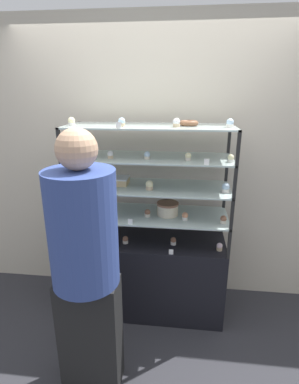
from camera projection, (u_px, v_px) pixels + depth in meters
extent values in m
plane|color=#2D2D33|center=(150.00, 307.00, 2.87)|extent=(20.00, 20.00, 0.00)
cube|color=beige|center=(154.00, 165.00, 2.82)|extent=(8.00, 0.05, 2.60)
cube|color=black|center=(150.00, 275.00, 2.75)|extent=(1.32, 0.49, 0.71)
cube|color=black|center=(86.00, 214.00, 2.89)|extent=(0.02, 0.02, 0.25)
cube|color=black|center=(222.00, 220.00, 2.75)|extent=(0.02, 0.02, 0.25)
cube|color=black|center=(68.00, 235.00, 2.45)|extent=(0.02, 0.02, 0.25)
cube|color=black|center=(229.00, 244.00, 2.31)|extent=(0.02, 0.02, 0.25)
cube|color=#B2C6C1|center=(150.00, 215.00, 2.56)|extent=(1.32, 0.49, 0.01)
cube|color=black|center=(84.00, 189.00, 2.81)|extent=(0.02, 0.02, 0.25)
cube|color=black|center=(224.00, 194.00, 2.67)|extent=(0.02, 0.02, 0.25)
cube|color=black|center=(65.00, 207.00, 2.37)|extent=(0.02, 0.02, 0.25)
cube|color=black|center=(232.00, 215.00, 2.23)|extent=(0.02, 0.02, 0.25)
cube|color=#B2C6C1|center=(150.00, 187.00, 2.48)|extent=(1.32, 0.49, 0.01)
cube|color=black|center=(82.00, 163.00, 2.73)|extent=(0.02, 0.02, 0.25)
cube|color=black|center=(227.00, 167.00, 2.59)|extent=(0.02, 0.02, 0.25)
cube|color=black|center=(62.00, 177.00, 2.30)|extent=(0.02, 0.02, 0.25)
cube|color=black|center=(235.00, 183.00, 2.15)|extent=(0.02, 0.02, 0.25)
cube|color=#B2C6C1|center=(150.00, 158.00, 2.40)|extent=(1.32, 0.49, 0.01)
cube|color=black|center=(80.00, 136.00, 2.65)|extent=(0.02, 0.02, 0.25)
cube|color=black|center=(229.00, 138.00, 2.51)|extent=(0.02, 0.02, 0.25)
cube|color=black|center=(59.00, 145.00, 2.22)|extent=(0.02, 0.02, 0.25)
cube|color=black|center=(238.00, 148.00, 2.07)|extent=(0.02, 0.02, 0.25)
cube|color=#B2C6C1|center=(150.00, 126.00, 2.33)|extent=(1.32, 0.49, 0.01)
cylinder|color=beige|center=(168.00, 210.00, 2.53)|extent=(0.18, 0.18, 0.09)
cylinder|color=#8C5B42|center=(168.00, 204.00, 2.51)|extent=(0.18, 0.18, 0.02)
cube|color=#DBBC84|center=(114.00, 181.00, 2.54)|extent=(0.24, 0.16, 0.05)
cube|color=white|center=(114.00, 178.00, 2.53)|extent=(0.25, 0.17, 0.01)
cylinder|color=white|center=(79.00, 240.00, 2.60)|extent=(0.05, 0.05, 0.03)
sphere|color=silver|center=(78.00, 238.00, 2.59)|extent=(0.05, 0.05, 0.05)
cylinder|color=beige|center=(125.00, 242.00, 2.58)|extent=(0.05, 0.05, 0.03)
sphere|color=#8C5B42|center=(125.00, 239.00, 2.57)|extent=(0.05, 0.05, 0.05)
cylinder|color=white|center=(173.00, 243.00, 2.56)|extent=(0.05, 0.05, 0.03)
sphere|color=#8C5B42|center=(173.00, 240.00, 2.55)|extent=(0.05, 0.05, 0.05)
cylinder|color=#CCB28C|center=(219.00, 249.00, 2.47)|extent=(0.05, 0.05, 0.03)
sphere|color=silver|center=(220.00, 246.00, 2.46)|extent=(0.05, 0.05, 0.05)
cube|color=white|center=(171.00, 252.00, 2.40)|extent=(0.04, 0.00, 0.04)
cylinder|color=white|center=(75.00, 215.00, 2.51)|extent=(0.05, 0.05, 0.03)
sphere|color=silver|center=(75.00, 212.00, 2.50)|extent=(0.05, 0.05, 0.05)
cylinder|color=beige|center=(113.00, 216.00, 2.48)|extent=(0.05, 0.05, 0.03)
sphere|color=#8C5B42|center=(113.00, 213.00, 2.47)|extent=(0.05, 0.05, 0.05)
cylinder|color=beige|center=(148.00, 215.00, 2.50)|extent=(0.05, 0.05, 0.03)
sphere|color=#8C5B42|center=(147.00, 212.00, 2.49)|extent=(0.05, 0.05, 0.05)
cylinder|color=white|center=(185.00, 218.00, 2.44)|extent=(0.05, 0.05, 0.03)
sphere|color=#E5996B|center=(185.00, 215.00, 2.43)|extent=(0.05, 0.05, 0.05)
cylinder|color=beige|center=(223.00, 222.00, 2.38)|extent=(0.05, 0.05, 0.03)
sphere|color=#8C5B42|center=(223.00, 219.00, 2.37)|extent=(0.05, 0.05, 0.05)
cube|color=white|center=(130.00, 222.00, 2.36)|extent=(0.04, 0.00, 0.04)
cylinder|color=#CCB28C|center=(73.00, 186.00, 2.43)|extent=(0.06, 0.06, 0.03)
sphere|color=silver|center=(73.00, 183.00, 2.42)|extent=(0.06, 0.06, 0.06)
cylinder|color=#CCB28C|center=(149.00, 188.00, 2.39)|extent=(0.06, 0.06, 0.03)
sphere|color=#F4EAB2|center=(149.00, 184.00, 2.38)|extent=(0.06, 0.06, 0.06)
cylinder|color=white|center=(225.00, 190.00, 2.33)|extent=(0.06, 0.06, 0.03)
sphere|color=silver|center=(226.00, 187.00, 2.32)|extent=(0.06, 0.06, 0.06)
cube|color=white|center=(85.00, 190.00, 2.32)|extent=(0.04, 0.00, 0.04)
cylinder|color=#CCB28C|center=(72.00, 157.00, 2.35)|extent=(0.04, 0.04, 0.02)
sphere|color=white|center=(72.00, 154.00, 2.34)|extent=(0.05, 0.05, 0.05)
cylinder|color=#CCB28C|center=(110.00, 157.00, 2.35)|extent=(0.04, 0.04, 0.02)
sphere|color=white|center=(110.00, 154.00, 2.34)|extent=(0.05, 0.05, 0.05)
cylinder|color=beige|center=(147.00, 158.00, 2.32)|extent=(0.04, 0.04, 0.02)
sphere|color=silver|center=(147.00, 155.00, 2.31)|extent=(0.05, 0.05, 0.05)
cylinder|color=beige|center=(188.00, 159.00, 2.28)|extent=(0.04, 0.04, 0.02)
sphere|color=#F4EAB2|center=(188.00, 156.00, 2.27)|extent=(0.05, 0.05, 0.05)
cylinder|color=white|center=(231.00, 161.00, 2.22)|extent=(0.04, 0.04, 0.02)
sphere|color=#F4EAB2|center=(231.00, 157.00, 2.21)|extent=(0.05, 0.05, 0.05)
cube|color=white|center=(207.00, 162.00, 2.14)|extent=(0.04, 0.00, 0.04)
cylinder|color=white|center=(72.00, 124.00, 2.30)|extent=(0.05, 0.05, 0.02)
sphere|color=#F4EAB2|center=(71.00, 121.00, 2.29)|extent=(0.05, 0.05, 0.05)
cylinder|color=#CCB28C|center=(122.00, 125.00, 2.25)|extent=(0.05, 0.05, 0.02)
sphere|color=silver|center=(122.00, 121.00, 2.24)|extent=(0.05, 0.05, 0.05)
cylinder|color=#CCB28C|center=(176.00, 125.00, 2.21)|extent=(0.05, 0.05, 0.02)
sphere|color=white|center=(176.00, 122.00, 2.21)|extent=(0.05, 0.05, 0.05)
cylinder|color=white|center=(230.00, 126.00, 2.18)|extent=(0.05, 0.05, 0.02)
sphere|color=silver|center=(230.00, 122.00, 2.17)|extent=(0.05, 0.05, 0.05)
cube|color=white|center=(119.00, 125.00, 2.13)|extent=(0.04, 0.00, 0.04)
torus|color=brown|center=(189.00, 123.00, 2.30)|extent=(0.15, 0.15, 0.04)
cube|color=black|center=(91.00, 333.00, 2.02)|extent=(0.39, 0.22, 0.83)
cylinder|color=#33478C|center=(83.00, 229.00, 1.77)|extent=(0.41, 0.41, 0.72)
sphere|color=tan|center=(77.00, 149.00, 1.62)|extent=(0.23, 0.23, 0.23)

